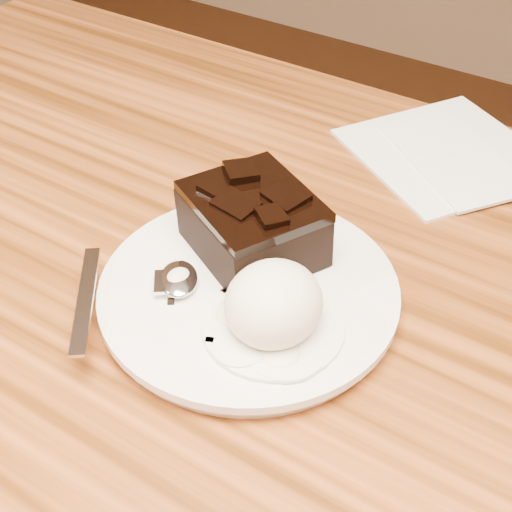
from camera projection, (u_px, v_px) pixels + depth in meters
The scene contains 10 objects.
plate at pixel (249, 295), 0.54m from camera, with size 0.22×0.22×0.02m, color silver.
brownie at pixel (253, 227), 0.55m from camera, with size 0.10×0.08×0.04m, color black.
ice_cream_scoop at pixel (274, 304), 0.48m from camera, with size 0.07×0.07×0.06m, color white.
melt_puddle at pixel (273, 326), 0.50m from camera, with size 0.10×0.10×0.00m, color white.
spoon at pixel (179, 281), 0.53m from camera, with size 0.03×0.16×0.01m, color silver, non-canonical shape.
napkin at pixel (447, 151), 0.69m from camera, with size 0.16×0.16×0.01m, color white.
crumb_a at pixel (210, 341), 0.49m from camera, with size 0.01×0.01×0.00m, color black.
crumb_b at pixel (171, 302), 0.51m from camera, with size 0.01×0.01×0.00m, color black.
crumb_c at pixel (240, 310), 0.51m from camera, with size 0.01×0.00×0.00m, color black.
crumb_d at pixel (225, 292), 0.52m from camera, with size 0.01×0.01×0.00m, color black.
Camera 1 is at (0.21, -0.28, 1.13)m, focal length 50.46 mm.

